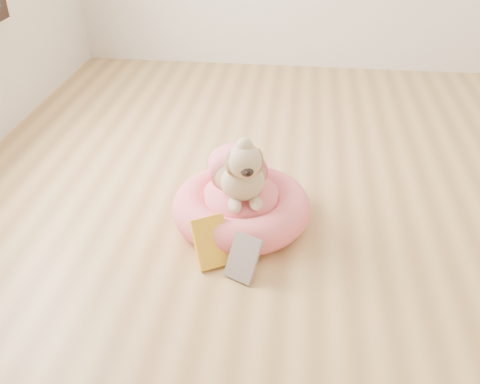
# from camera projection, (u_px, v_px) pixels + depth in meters

# --- Properties ---
(floor) EXTENTS (4.50, 4.50, 0.00)m
(floor) POSITION_uv_depth(u_px,v_px,m) (348.00, 241.00, 2.36)
(floor) COLOR #AE7F48
(floor) RESTS_ON ground
(pet_bed) EXTENTS (0.63, 0.63, 0.16)m
(pet_bed) POSITION_uv_depth(u_px,v_px,m) (241.00, 207.00, 2.44)
(pet_bed) COLOR #FF6368
(pet_bed) RESTS_ON floor
(dog) EXTENTS (0.42, 0.52, 0.33)m
(dog) POSITION_uv_depth(u_px,v_px,m) (239.00, 158.00, 2.31)
(dog) COLOR brown
(dog) RESTS_ON pet_bed
(book_yellow) EXTENTS (0.19, 0.19, 0.19)m
(book_yellow) POSITION_uv_depth(u_px,v_px,m) (211.00, 242.00, 2.19)
(book_yellow) COLOR #FCFF1A
(book_yellow) RESTS_ON floor
(book_white) EXTENTS (0.16, 0.15, 0.17)m
(book_white) POSITION_uv_depth(u_px,v_px,m) (243.00, 258.00, 2.13)
(book_white) COLOR white
(book_white) RESTS_ON floor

